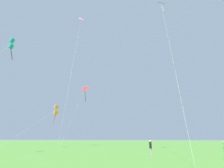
{
  "coord_description": "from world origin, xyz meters",
  "views": [
    {
      "loc": [
        -2.06,
        -4.26,
        1.73
      ],
      "look_at": [
        -7.89,
        25.75,
        11.33
      ],
      "focal_mm": 27.84,
      "sensor_mm": 36.0,
      "label": 1
    }
  ],
  "objects": [
    {
      "name": "kite_orange_box",
      "position": [
        -19.94,
        28.05,
        7.23
      ],
      "size": [
        2.79,
        11.78,
        8.27
      ],
      "color": "orange",
      "rests_on": "ground_plane"
    },
    {
      "name": "kite_pink_low",
      "position": [
        -14.25,
        23.92,
        22.96
      ],
      "size": [
        1.35,
        7.67,
        26.24
      ],
      "color": "pink",
      "rests_on": "ground_plane"
    },
    {
      "name": "kite_black_large",
      "position": [
        1.23,
        17.8,
        19.64
      ],
      "size": [
        1.06,
        11.08,
        22.31
      ],
      "color": "black",
      "rests_on": "ground_plane"
    },
    {
      "name": "person_far_back",
      "position": [
        -1.79,
        14.56,
        0.94
      ],
      "size": [
        0.29,
        0.49,
        1.57
      ],
      "color": "gray",
      "rests_on": "ground_plane"
    },
    {
      "name": "kite_teal_box",
      "position": [
        -16.97,
        10.95,
        12.18
      ],
      "size": [
        1.1,
        8.76,
        12.98
      ],
      "color": "teal",
      "rests_on": "ground_plane"
    },
    {
      "name": "kite_red_high",
      "position": [
        -16.69,
        35.46,
        12.9
      ],
      "size": [
        4.06,
        6.19,
        14.49
      ],
      "color": "red",
      "rests_on": "ground_plane"
    }
  ]
}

